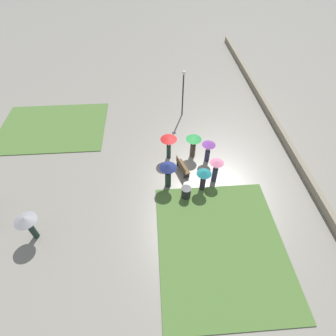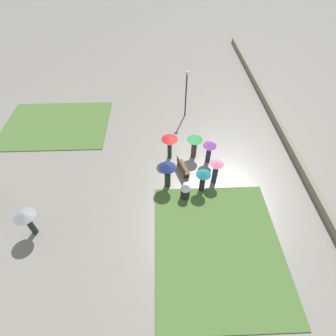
{
  "view_description": "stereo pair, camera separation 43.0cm",
  "coord_description": "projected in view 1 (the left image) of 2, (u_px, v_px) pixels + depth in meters",
  "views": [
    {
      "loc": [
        -13.34,
        1.95,
        13.67
      ],
      "look_at": [
        -1.17,
        1.09,
        0.83
      ],
      "focal_mm": 28.0,
      "sensor_mm": 36.0,
      "label": 1
    },
    {
      "loc": [
        -13.36,
        1.52,
        13.67
      ],
      "look_at": [
        -1.17,
        1.09,
        0.83
      ],
      "focal_mm": 28.0,
      "sensor_mm": 36.0,
      "label": 2
    }
  ],
  "objects": [
    {
      "name": "crowd_person_navy",
      "position": [
        168.0,
        171.0,
        16.73
      ],
      "size": [
        1.12,
        1.12,
        2.01
      ],
      "rotation": [
        0.0,
        0.0,
        6.19
      ],
      "color": "#1E3328",
      "rests_on": "ground_plane"
    },
    {
      "name": "lone_walker_far_path",
      "position": [
        27.0,
        222.0,
        14.02
      ],
      "size": [
        1.2,
        1.2,
        1.93
      ],
      "rotation": [
        0.0,
        0.0,
        5.4
      ],
      "color": "#1E3328",
      "rests_on": "ground_plane"
    },
    {
      "name": "crowd_person_teal",
      "position": [
        204.0,
        177.0,
        16.66
      ],
      "size": [
        0.95,
        0.95,
        1.75
      ],
      "rotation": [
        0.0,
        0.0,
        1.05
      ],
      "color": "#2D2333",
      "rests_on": "ground_plane"
    },
    {
      "name": "ground_plane",
      "position": [
        182.0,
        164.0,
        19.17
      ],
      "size": [
        90.0,
        90.0,
        0.0
      ],
      "primitive_type": "plane",
      "color": "gray"
    },
    {
      "name": "lawn_patch_far",
      "position": [
        53.0,
        127.0,
        22.1
      ],
      "size": [
        6.56,
        8.69,
        0.06
      ],
      "color": "#4C7033",
      "rests_on": "ground_plane"
    },
    {
      "name": "crowd_person_purple",
      "position": [
        208.0,
        149.0,
        18.59
      ],
      "size": [
        0.96,
        0.96,
        1.69
      ],
      "rotation": [
        0.0,
        0.0,
        3.65
      ],
      "color": "#282D47",
      "rests_on": "ground_plane"
    },
    {
      "name": "parapet_wall",
      "position": [
        294.0,
        155.0,
        19.36
      ],
      "size": [
        45.0,
        0.35,
        0.58
      ],
      "color": "gray",
      "rests_on": "ground_plane"
    },
    {
      "name": "trash_bin",
      "position": [
        186.0,
        193.0,
        16.76
      ],
      "size": [
        0.64,
        0.64,
        0.86
      ],
      "color": "#232326",
      "rests_on": "ground_plane"
    },
    {
      "name": "crowd_person_red",
      "position": [
        169.0,
        141.0,
        18.52
      ],
      "size": [
        1.18,
        1.18,
        2.0
      ],
      "rotation": [
        0.0,
        0.0,
        1.6
      ],
      "color": "#1E3328",
      "rests_on": "ground_plane"
    },
    {
      "name": "crowd_person_green",
      "position": [
        193.0,
        143.0,
        18.86
      ],
      "size": [
        1.12,
        1.12,
        1.8
      ],
      "rotation": [
        0.0,
        0.0,
        1.2
      ],
      "color": "#47382D",
      "rests_on": "ground_plane"
    },
    {
      "name": "crowd_person_pink",
      "position": [
        216.0,
        168.0,
        17.19
      ],
      "size": [
        0.9,
        0.9,
        1.89
      ],
      "rotation": [
        0.0,
        0.0,
        5.5
      ],
      "color": "#282D47",
      "rests_on": "ground_plane"
    },
    {
      "name": "lamp_post",
      "position": [
        183.0,
        88.0,
        21.44
      ],
      "size": [
        0.32,
        0.32,
        4.11
      ],
      "color": "#2D2D30",
      "rests_on": "ground_plane"
    },
    {
      "name": "lawn_patch_near",
      "position": [
        221.0,
        245.0,
        14.68
      ],
      "size": [
        8.46,
        7.04,
        0.06
      ],
      "color": "#4C7033",
      "rests_on": "ground_plane"
    },
    {
      "name": "park_bench",
      "position": [
        182.0,
        167.0,
        18.32
      ],
      "size": [
        1.58,
        0.85,
        0.9
      ],
      "rotation": [
        0.0,
        0.0,
        0.3
      ],
      "color": "brown",
      "rests_on": "ground_plane"
    }
  ]
}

